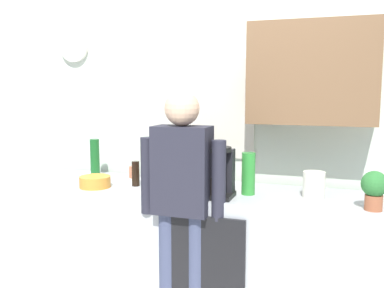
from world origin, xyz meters
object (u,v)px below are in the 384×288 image
(bottle_dark_sauce, at_px, (136,174))
(cup_terracotta_mug, at_px, (134,172))
(coffee_maker, at_px, (219,174))
(potted_plant, at_px, (374,188))
(mixing_bowl, at_px, (95,182))
(bottle_clear_soda, at_px, (248,174))
(person_at_sink, at_px, (182,194))
(storage_canister, at_px, (314,185))
(bottle_green_wine, at_px, (95,158))
(bottle_red_vinegar, at_px, (225,173))
(bottle_olive_oil, at_px, (184,164))

(bottle_dark_sauce, bearing_deg, cup_terracotta_mug, 118.97)
(coffee_maker, relative_size, potted_plant, 1.43)
(cup_terracotta_mug, height_order, mixing_bowl, cup_terracotta_mug)
(bottle_clear_soda, height_order, person_at_sink, person_at_sink)
(bottle_clear_soda, bearing_deg, person_at_sink, -145.69)
(coffee_maker, distance_m, mixing_bowl, 0.91)
(mixing_bowl, xyz_separation_m, storage_canister, (1.49, 0.20, 0.05))
(bottle_clear_soda, xyz_separation_m, storage_canister, (0.42, 0.05, -0.05))
(bottle_dark_sauce, relative_size, bottle_green_wine, 0.60)
(potted_plant, xyz_separation_m, person_at_sink, (-1.13, -0.12, -0.10))
(bottle_clear_soda, relative_size, mixing_bowl, 1.27)
(bottle_green_wine, height_order, storage_canister, bottle_green_wine)
(cup_terracotta_mug, bearing_deg, bottle_red_vinegar, -9.68)
(storage_canister, bearing_deg, bottle_clear_soda, -173.38)
(storage_canister, bearing_deg, potted_plant, -28.47)
(coffee_maker, bearing_deg, person_at_sink, -146.38)
(bottle_clear_soda, xyz_separation_m, mixing_bowl, (-1.07, -0.15, -0.10))
(mixing_bowl, relative_size, potted_plant, 0.96)
(person_at_sink, bearing_deg, potted_plant, 17.56)
(bottle_dark_sauce, distance_m, bottle_olive_oil, 0.40)
(bottle_dark_sauce, relative_size, mixing_bowl, 0.82)
(bottle_dark_sauce, xyz_separation_m, potted_plant, (1.58, -0.12, 0.04))
(bottle_green_wine, bearing_deg, mixing_bowl, -58.68)
(coffee_maker, relative_size, cup_terracotta_mug, 3.59)
(person_at_sink, bearing_deg, bottle_olive_oil, 120.29)
(coffee_maker, bearing_deg, mixing_bowl, -177.83)
(storage_canister, bearing_deg, bottle_olive_oil, 166.50)
(bottle_dark_sauce, height_order, storage_canister, bottle_dark_sauce)
(bottle_dark_sauce, height_order, bottle_green_wine, bottle_green_wine)
(bottle_olive_oil, distance_m, potted_plant, 1.38)
(bottle_olive_oil, bearing_deg, cup_terracotta_mug, -174.11)
(bottle_red_vinegar, relative_size, person_at_sink, 0.14)
(cup_terracotta_mug, relative_size, mixing_bowl, 0.42)
(potted_plant, bearing_deg, storage_canister, 151.53)
(bottle_red_vinegar, distance_m, bottle_clear_soda, 0.22)
(bottle_red_vinegar, relative_size, mixing_bowl, 1.00)
(bottle_clear_soda, bearing_deg, mixing_bowl, -171.89)
(coffee_maker, height_order, cup_terracotta_mug, coffee_maker)
(cup_terracotta_mug, bearing_deg, person_at_sink, -40.02)
(bottle_green_wine, xyz_separation_m, storage_canister, (1.70, -0.15, -0.06))
(bottle_olive_oil, bearing_deg, potted_plant, -17.71)
(person_at_sink, bearing_deg, storage_canister, 32.71)
(potted_plant, bearing_deg, coffee_maker, 178.77)
(coffee_maker, xyz_separation_m, storage_canister, (0.59, 0.17, -0.06))
(bottle_red_vinegar, distance_m, bottle_olive_oil, 0.40)
(coffee_maker, xyz_separation_m, bottle_olive_oil, (-0.38, 0.40, -0.02))
(bottle_green_wine, height_order, cup_terracotta_mug, bottle_green_wine)
(coffee_maker, bearing_deg, bottle_olive_oil, 133.86)
(bottle_green_wine, relative_size, mixing_bowl, 1.36)
(bottle_clear_soda, bearing_deg, bottle_red_vinegar, 150.54)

